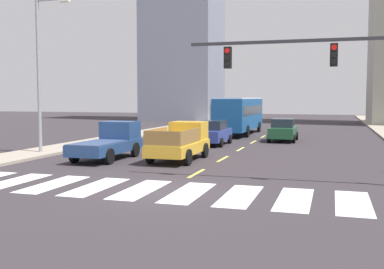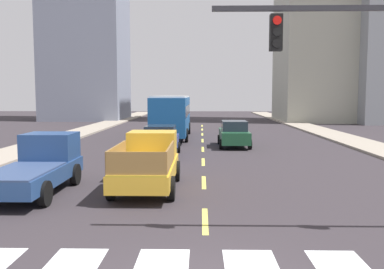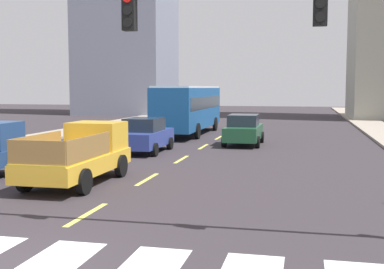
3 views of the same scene
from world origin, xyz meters
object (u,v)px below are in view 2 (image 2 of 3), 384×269
pickup_dark (39,165)px  city_bus (172,113)px  pickup_stakebed (149,162)px  sedan_far (234,134)px  sedan_near_right (161,141)px

pickup_dark → city_bus: size_ratio=0.48×
pickup_stakebed → sedan_far: 12.82m
pickup_dark → city_bus: city_bus is taller
pickup_stakebed → sedan_far: bearing=70.8°
pickup_dark → sedan_near_right: pickup_dark is taller
sedan_near_right → sedan_far: same height
city_bus → sedan_near_right: city_bus is taller
pickup_dark → sedan_far: 15.13m
city_bus → pickup_stakebed: bearing=-86.9°
pickup_dark → sedan_far: size_ratio=1.18×
pickup_dark → city_bus: 18.83m
city_bus → sedan_far: 7.23m
pickup_stakebed → city_bus: bearing=90.6°
sedan_far → sedan_near_right: bearing=-134.7°
sedan_far → pickup_dark: bearing=-120.6°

